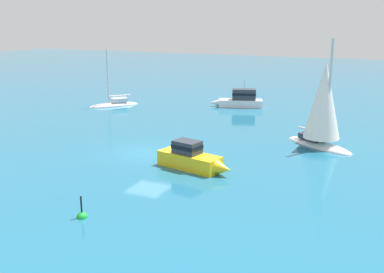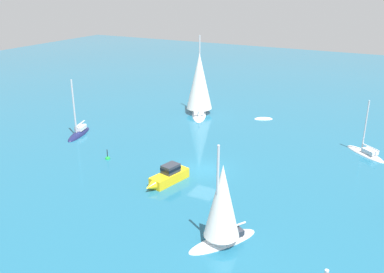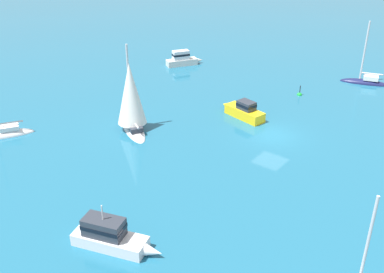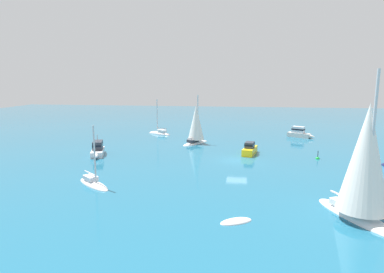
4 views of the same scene
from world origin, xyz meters
TOP-DOWN VIEW (x-y plane):
  - ground_plane at (0.00, 0.00)m, footprint 160.00×160.00m
  - sailboat at (-11.38, 13.32)m, footprint 4.21×4.70m
  - ketch at (-16.16, -8.72)m, footprint 7.74×5.08m
  - tender at (-17.83, -0.04)m, footprint 2.05×2.60m
  - sailboat_1 at (10.13, 6.38)m, footprint 5.47×4.17m
  - ketch_1 at (-1.89, -17.48)m, footprint 5.22×2.68m
  - cabin_cruiser_1 at (3.98, -1.66)m, footprint 4.98×2.20m
  - channel_buoy at (2.23, -9.91)m, footprint 0.51×0.51m

SIDE VIEW (x-z plane):
  - ground_plane at x=0.00m, z-range 0.00..0.00m
  - tender at x=-17.83m, z-range -0.23..0.23m
  - channel_buoy at x=2.23m, z-range -0.62..0.66m
  - sailboat at x=-11.38m, z-range -2.90..3.17m
  - ketch_1 at x=-1.89m, z-range -3.39..3.81m
  - cabin_cruiser_1 at x=3.98m, z-range -0.18..1.47m
  - sailboat_1 at x=10.13m, z-range -1.12..6.63m
  - ketch at x=-16.16m, z-range -1.55..9.36m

